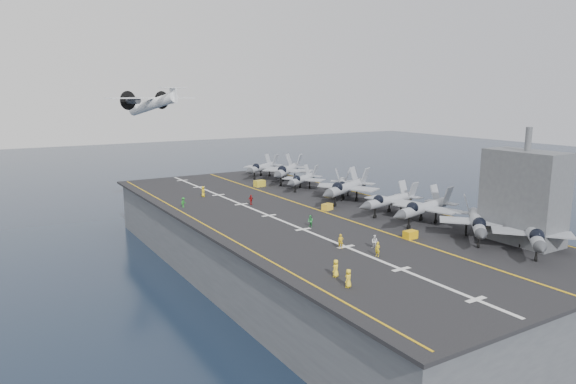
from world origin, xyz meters
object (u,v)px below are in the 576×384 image
tow_cart_a (410,235)px  transport_plane (153,104)px  island_superstructure (524,186)px  fighter_jet_0 (533,232)px

tow_cart_a → transport_plane: bearing=97.7°
island_superstructure → fighter_jet_0: size_ratio=0.89×
fighter_jet_0 → transport_plane: 93.22m
island_superstructure → fighter_jet_0: bearing=-127.4°
tow_cart_a → transport_plane: size_ratio=0.06×
island_superstructure → transport_plane: bearing=104.2°
fighter_jet_0 → tow_cart_a: 14.89m
island_superstructure → fighter_jet_0: (-2.62, -3.44, -5.05)m
tow_cart_a → transport_plane: (-10.62, 78.11, 16.17)m
fighter_jet_0 → transport_plane: transport_plane is taller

